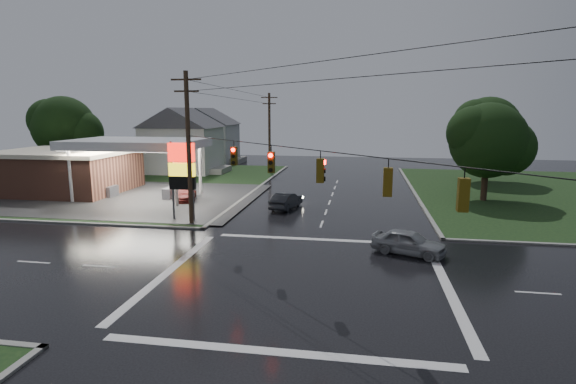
% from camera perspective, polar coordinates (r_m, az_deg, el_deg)
% --- Properties ---
extents(ground, '(120.00, 120.00, 0.00)m').
position_cam_1_polar(ground, '(22.87, 1.75, -10.93)').
color(ground, black).
rests_on(ground, ground).
extents(grass_nw, '(36.00, 36.00, 0.08)m').
position_cam_1_polar(grass_nw, '(55.84, -21.78, 1.14)').
color(grass_nw, black).
rests_on(grass_nw, ground).
extents(gas_station, '(26.20, 18.00, 5.60)m').
position_cam_1_polar(gas_station, '(50.10, -25.35, 2.79)').
color(gas_station, '#2D2D2D').
rests_on(gas_station, ground).
extents(pylon_sign, '(2.00, 0.35, 6.00)m').
position_cam_1_polar(pylon_sign, '(34.57, -13.33, 2.97)').
color(pylon_sign, '#59595E').
rests_on(pylon_sign, ground).
extents(utility_pole_nw, '(2.20, 0.32, 11.00)m').
position_cam_1_polar(utility_pole_nw, '(33.10, -12.51, 5.66)').
color(utility_pole_nw, '#382619').
rests_on(utility_pole_nw, ground).
extents(utility_pole_n, '(2.20, 0.32, 10.50)m').
position_cam_1_polar(utility_pole_n, '(60.45, -2.37, 7.70)').
color(utility_pole_n, '#382619').
rests_on(utility_pole_n, ground).
extents(traffic_signals, '(26.87, 26.87, 1.47)m').
position_cam_1_polar(traffic_signals, '(21.36, 1.89, 5.46)').
color(traffic_signals, black).
rests_on(traffic_signals, ground).
extents(house_near, '(11.05, 8.48, 8.60)m').
position_cam_1_polar(house_near, '(61.98, -13.24, 6.52)').
color(house_near, silver).
rests_on(house_near, ground).
extents(house_far, '(11.05, 8.48, 8.60)m').
position_cam_1_polar(house_far, '(73.52, -10.37, 7.19)').
color(house_far, silver).
rests_on(house_far, ground).
extents(tree_nw_behind, '(8.93, 7.60, 10.00)m').
position_cam_1_polar(tree_nw_behind, '(62.93, -26.46, 7.39)').
color(tree_nw_behind, black).
rests_on(tree_nw_behind, ground).
extents(tree_ne_near, '(7.99, 6.80, 8.98)m').
position_cam_1_polar(tree_ne_near, '(44.67, 24.23, 5.96)').
color(tree_ne_near, black).
rests_on(tree_ne_near, ground).
extents(tree_ne_far, '(8.46, 7.20, 9.80)m').
position_cam_1_polar(tree_ne_far, '(56.99, 24.18, 7.36)').
color(tree_ne_far, black).
rests_on(tree_ne_far, ground).
extents(car_north, '(2.38, 4.42, 1.38)m').
position_cam_1_polar(car_north, '(38.29, -0.24, -1.08)').
color(car_north, black).
rests_on(car_north, ground).
extents(car_crossing, '(4.58, 3.20, 1.45)m').
position_cam_1_polar(car_crossing, '(27.21, 15.07, -6.18)').
color(car_crossing, gray).
rests_on(car_crossing, ground).
extents(car_pump, '(2.97, 4.67, 1.26)m').
position_cam_1_polar(car_pump, '(42.72, -12.83, -0.22)').
color(car_pump, '#5E1915').
rests_on(car_pump, ground).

